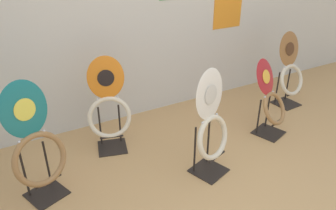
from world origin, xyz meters
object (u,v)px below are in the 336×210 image
object	(u,v)px
toilet_seat_display_teal_sax	(36,148)
toilet_seat_display_crimson_swirl	(271,102)
toilet_seat_display_orange_sun	(109,109)
toilet_seat_display_white_plain	(211,127)
toilet_seat_display_woodgrain	(290,73)

from	to	relation	value
toilet_seat_display_teal_sax	toilet_seat_display_crimson_swirl	size ratio (longest dim) A/B	1.25
toilet_seat_display_orange_sun	toilet_seat_display_white_plain	bearing A→B (deg)	-50.74
toilet_seat_display_orange_sun	toilet_seat_display_white_plain	xyz separation A→B (m)	(0.63, -0.77, 0.02)
toilet_seat_display_teal_sax	toilet_seat_display_crimson_swirl	xyz separation A→B (m)	(2.28, -0.18, -0.09)
toilet_seat_display_white_plain	toilet_seat_display_crimson_swirl	xyz separation A→B (m)	(0.94, 0.23, -0.09)
toilet_seat_display_teal_sax	toilet_seat_display_woodgrain	bearing A→B (deg)	4.05
toilet_seat_display_woodgrain	toilet_seat_display_crimson_swirl	size ratio (longest dim) A/B	1.13
toilet_seat_display_teal_sax	toilet_seat_display_orange_sun	xyz separation A→B (m)	(0.71, 0.36, -0.02)
toilet_seat_display_white_plain	toilet_seat_display_crimson_swirl	distance (m)	0.97
toilet_seat_display_teal_sax	toilet_seat_display_white_plain	size ratio (longest dim) A/B	1.02
toilet_seat_display_crimson_swirl	toilet_seat_display_teal_sax	bearing A→B (deg)	175.49
toilet_seat_display_orange_sun	toilet_seat_display_crimson_swirl	xyz separation A→B (m)	(1.57, -0.54, -0.08)
toilet_seat_display_woodgrain	toilet_seat_display_white_plain	bearing A→B (deg)	-159.18
toilet_seat_display_orange_sun	toilet_seat_display_woodgrain	world-z (taller)	toilet_seat_display_orange_sun
toilet_seat_display_teal_sax	toilet_seat_display_crimson_swirl	world-z (taller)	toilet_seat_display_teal_sax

